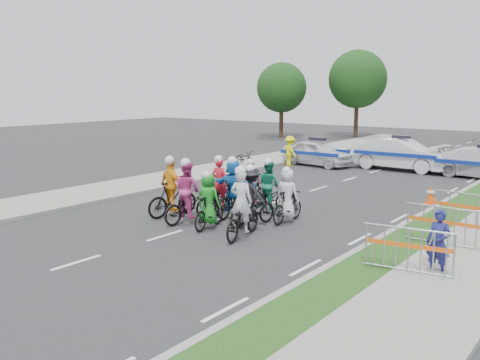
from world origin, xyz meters
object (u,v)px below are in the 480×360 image
Objects in this scene: barrier_0 at (408,252)px; barrier_2 at (467,212)px; barrier_1 at (444,228)px; marshal_hiviz at (290,151)px; rider_4 at (252,202)px; rider_6 at (220,193)px; spectator_0 at (438,243)px; rider_3 at (172,193)px; tree_0 at (282,88)px; police_car_1 at (400,154)px; rider_2 at (188,199)px; rider_8 at (269,193)px; rider_0 at (242,214)px; rider_5 at (234,192)px; parked_bike at (245,158)px; rider_9 at (252,189)px; police_car_0 at (317,153)px; rider_1 at (209,206)px; cone_0 at (431,195)px; rider_7 at (287,201)px; tree_3 at (358,79)px.

barrier_2 is (0.00, 4.88, 0.00)m from barrier_0.
marshal_hiviz is at bearing 136.70° from barrier_1.
marshal_hiviz is (-5.83, 11.65, 0.07)m from rider_4.
rider_6 is 1.29× the size of spectator_0.
rider_3 is 0.32× the size of tree_0.
police_car_1 is (2.26, 14.32, 0.05)m from rider_3.
tree_0 is (-13.32, 24.64, 3.55)m from rider_6.
spectator_0 is 0.71m from barrier_0.
barrier_2 is at bearing -146.07° from rider_2.
rider_2 is 1.06× the size of rider_8.
barrier_1 is (0.00, 2.62, 0.00)m from barrier_0.
marshal_hiviz is (-6.36, 12.84, 0.14)m from rider_0.
rider_5 is 7.09m from barrier_2.
barrier_0 is at bearing -113.36° from parked_bike.
rider_3 is 11.83m from parked_bike.
tree_0 is at bearing 127.32° from barrier_0.
rider_6 is (-0.16, 1.81, -0.11)m from rider_2.
rider_8 reaches higher than parked_bike.
rider_5 reaches higher than rider_9.
spectator_0 is at bearing -172.82° from rider_3.
police_car_0 is 13.68m from barrier_2.
rider_8 is at bearing 143.88° from marshal_hiviz.
barrier_1 is 1.26× the size of parked_bike.
police_car_1 is at bearing -132.56° from marshal_hiviz.
rider_1 is 0.28× the size of tree_0.
spectator_0 is at bearing -133.39° from police_car_0.
parked_bike is at bearing -63.95° from tree_0.
marshal_hiviz reaches higher than police_car_0.
rider_1 is 0.87× the size of rider_3.
rider_8 is 12.00m from police_car_1.
spectator_0 is at bearing 167.00° from rider_8.
rider_3 is 1.01× the size of rider_5.
spectator_0 is 0.76× the size of barrier_1.
tree_0 is (-14.50, 26.65, 3.50)m from rider_1.
rider_6 is 0.31× the size of tree_0.
marshal_hiviz is at bearing -34.12° from parked_bike.
rider_5 is 1.00× the size of barrier_0.
barrier_2 is (5.88, -10.39, -0.25)m from police_car_1.
rider_1 is at bearing -155.25° from police_car_0.
barrier_0 is 8.19m from cone_0.
tree_0 is (-9.51, 13.98, 3.38)m from marshal_hiviz.
tree_0 reaches higher than rider_8.
barrier_0 is 1.00× the size of barrier_1.
rider_1 reaches higher than spectator_0.
rider_6 is (-0.85, 0.37, -0.20)m from rider_5.
rider_7 is (0.10, 2.22, 0.02)m from rider_0.
parked_bike is at bearing -82.49° from tree_3.
rider_8 is 29.84m from tree_3.
rider_0 is 14.06m from parked_bike.
tree_0 reaches higher than rider_2.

